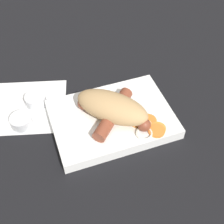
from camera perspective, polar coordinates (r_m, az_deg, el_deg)
ground_plane at (r=0.67m, az=0.00°, el=-1.97°), size 3.00×3.00×0.00m
food_tray at (r=0.66m, az=0.00°, el=-1.28°), size 0.25×0.18×0.03m
bread_roll at (r=0.63m, az=-0.17°, el=0.65°), size 0.16×0.16×0.05m
sausage at (r=0.64m, az=0.20°, el=-0.34°), size 0.12×0.12×0.03m
pickled_veggies at (r=0.63m, az=6.79°, el=-2.84°), size 0.07×0.08×0.01m
napkin at (r=0.72m, az=-14.80°, el=1.06°), size 0.20×0.20×0.00m
condiment_cup_near at (r=0.72m, az=-13.74°, el=2.05°), size 0.05×0.05×0.03m
condiment_cup_far at (r=0.68m, az=-16.16°, el=-1.75°), size 0.05×0.05×0.03m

